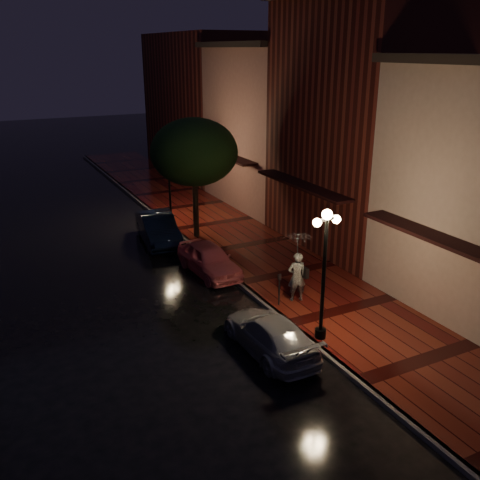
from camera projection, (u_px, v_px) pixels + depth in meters
ground at (240, 286)px, 21.35m from camera, size 120.00×120.00×0.00m
sidewalk at (288, 274)px, 22.29m from camera, size 4.50×60.00×0.15m
curb at (240, 284)px, 21.33m from camera, size 0.25×60.00×0.15m
storefront_mid at (358, 129)px, 24.15m from camera, size 5.00×8.00×11.00m
storefront_far at (270, 129)px, 31.20m from camera, size 5.00×8.00×9.00m
storefront_extra at (202, 105)px, 39.43m from camera, size 5.00×12.00×10.00m
streetlamp_near at (324, 267)px, 16.43m from camera, size 0.96×0.36×4.31m
streetlamp_far at (169, 176)px, 28.17m from camera, size 0.96×0.36×4.31m
street_tree at (194, 154)px, 25.20m from camera, size 4.16×4.16×5.80m
pink_car at (209, 259)px, 22.31m from camera, size 1.74×3.89×1.30m
navy_car at (158, 229)px, 25.87m from camera, size 2.04×4.53×1.44m
silver_car at (270, 334)px, 16.56m from camera, size 1.66×4.08×1.18m
woman_with_umbrella at (298, 256)px, 19.24m from camera, size 1.09×1.11×2.62m
parking_meter at (279, 286)px, 19.21m from camera, size 0.12×0.09×1.20m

